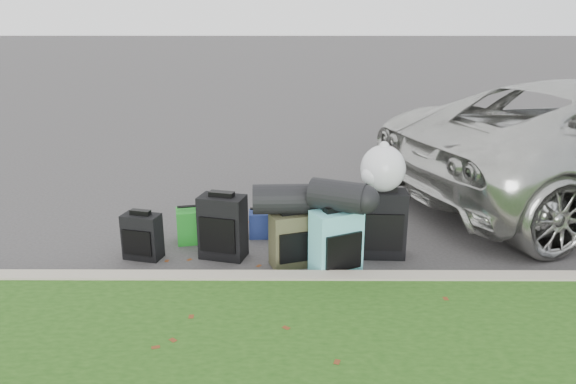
{
  "coord_description": "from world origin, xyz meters",
  "views": [
    {
      "loc": [
        -0.08,
        -5.61,
        2.41
      ],
      "look_at": [
        -0.1,
        0.2,
        0.55
      ],
      "focal_mm": 35.0,
      "sensor_mm": 36.0,
      "label": 1
    }
  ],
  "objects_px": {
    "suitcase_large_black_left": "(223,227)",
    "suitcase_olive": "(291,240)",
    "suitcase_small_black": "(142,236)",
    "tote_green": "(192,226)",
    "suitcase_large_black_right": "(382,224)",
    "suitcase_teal": "(336,243)",
    "tote_navy": "(261,224)"
  },
  "relations": [
    {
      "from": "suitcase_teal",
      "to": "suitcase_small_black",
      "type": "bearing_deg",
      "value": 143.06
    },
    {
      "from": "suitcase_small_black",
      "to": "suitcase_large_black_left",
      "type": "xyz_separation_m",
      "value": [
        0.82,
        0.03,
        0.09
      ]
    },
    {
      "from": "tote_green",
      "to": "suitcase_olive",
      "type": "bearing_deg",
      "value": -41.59
    },
    {
      "from": "suitcase_teal",
      "to": "tote_green",
      "type": "bearing_deg",
      "value": 125.7
    },
    {
      "from": "suitcase_large_black_right",
      "to": "suitcase_large_black_left",
      "type": "bearing_deg",
      "value": -175.86
    },
    {
      "from": "tote_navy",
      "to": "tote_green",
      "type": "bearing_deg",
      "value": -171.56
    },
    {
      "from": "suitcase_small_black",
      "to": "tote_green",
      "type": "distance_m",
      "value": 0.62
    },
    {
      "from": "suitcase_olive",
      "to": "tote_green",
      "type": "bearing_deg",
      "value": 131.79
    },
    {
      "from": "suitcase_teal",
      "to": "tote_green",
      "type": "height_order",
      "value": "suitcase_teal"
    },
    {
      "from": "suitcase_teal",
      "to": "suitcase_large_black_right",
      "type": "height_order",
      "value": "suitcase_large_black_right"
    },
    {
      "from": "tote_navy",
      "to": "suitcase_teal",
      "type": "bearing_deg",
      "value": -54.8
    },
    {
      "from": "suitcase_small_black",
      "to": "suitcase_olive",
      "type": "relative_size",
      "value": 0.87
    },
    {
      "from": "suitcase_large_black_right",
      "to": "tote_navy",
      "type": "height_order",
      "value": "suitcase_large_black_right"
    },
    {
      "from": "tote_green",
      "to": "suitcase_large_black_left",
      "type": "bearing_deg",
      "value": -58.32
    },
    {
      "from": "suitcase_small_black",
      "to": "tote_navy",
      "type": "relative_size",
      "value": 1.62
    },
    {
      "from": "suitcase_large_black_left",
      "to": "suitcase_olive",
      "type": "distance_m",
      "value": 0.73
    },
    {
      "from": "suitcase_large_black_right",
      "to": "tote_green",
      "type": "height_order",
      "value": "suitcase_large_black_right"
    },
    {
      "from": "suitcase_large_black_left",
      "to": "suitcase_teal",
      "type": "xyz_separation_m",
      "value": [
        1.12,
        -0.42,
        -0.0
      ]
    },
    {
      "from": "suitcase_large_black_right",
      "to": "tote_navy",
      "type": "distance_m",
      "value": 1.39
    },
    {
      "from": "suitcase_large_black_right",
      "to": "suitcase_small_black",
      "type": "bearing_deg",
      "value": -175.55
    },
    {
      "from": "tote_navy",
      "to": "suitcase_small_black",
      "type": "bearing_deg",
      "value": -156.36
    },
    {
      "from": "tote_green",
      "to": "tote_navy",
      "type": "height_order",
      "value": "tote_green"
    },
    {
      "from": "suitcase_large_black_left",
      "to": "suitcase_small_black",
      "type": "bearing_deg",
      "value": -162.78
    },
    {
      "from": "suitcase_large_black_left",
      "to": "tote_navy",
      "type": "distance_m",
      "value": 0.69
    },
    {
      "from": "suitcase_teal",
      "to": "tote_navy",
      "type": "xyz_separation_m",
      "value": [
        -0.76,
        0.97,
        -0.18
      ]
    },
    {
      "from": "suitcase_teal",
      "to": "suitcase_large_black_right",
      "type": "xyz_separation_m",
      "value": [
        0.51,
        0.46,
        0.02
      ]
    },
    {
      "from": "suitcase_teal",
      "to": "tote_navy",
      "type": "distance_m",
      "value": 1.25
    },
    {
      "from": "suitcase_large_black_right",
      "to": "tote_green",
      "type": "bearing_deg",
      "value": 172.5
    },
    {
      "from": "suitcase_large_black_right",
      "to": "tote_green",
      "type": "xyz_separation_m",
      "value": [
        -2.02,
        0.37,
        -0.16
      ]
    },
    {
      "from": "suitcase_small_black",
      "to": "suitcase_teal",
      "type": "distance_m",
      "value": 1.98
    },
    {
      "from": "suitcase_teal",
      "to": "suitcase_olive",
      "type": "bearing_deg",
      "value": 127.81
    },
    {
      "from": "suitcase_small_black",
      "to": "tote_green",
      "type": "xyz_separation_m",
      "value": [
        0.43,
        0.44,
        -0.05
      ]
    }
  ]
}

